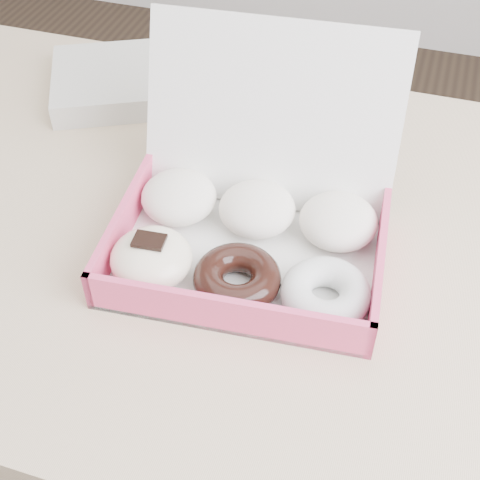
% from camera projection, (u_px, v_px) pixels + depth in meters
% --- Properties ---
extents(ground, '(4.00, 4.00, 0.00)m').
position_uv_depth(ground, '(177.00, 461.00, 1.45)').
color(ground, black).
rests_on(ground, ground).
extents(table, '(1.20, 0.80, 0.75)m').
position_uv_depth(table, '(147.00, 242.00, 0.98)').
color(table, tan).
rests_on(table, ground).
extents(donut_box, '(0.36, 0.34, 0.24)m').
position_uv_depth(donut_box, '(248.00, 226.00, 0.84)').
color(donut_box, white).
rests_on(donut_box, table).
extents(newspapers, '(0.31, 0.29, 0.04)m').
position_uv_depth(newspapers, '(129.00, 80.00, 1.12)').
color(newspapers, white).
rests_on(newspapers, table).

